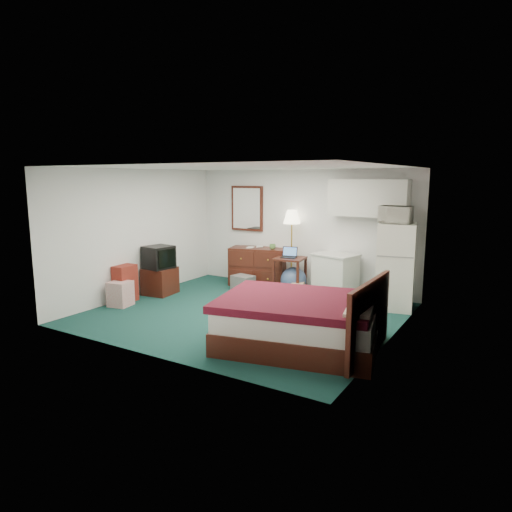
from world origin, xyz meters
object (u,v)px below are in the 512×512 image
Objects in this scene: desk at (290,275)px; fridge at (396,266)px; suitcase at (125,284)px; kitchen_counter at (335,276)px; tv_stand at (160,281)px; dresser at (258,266)px; bed at (300,322)px; floor_lamp at (291,250)px.

desk is 2.19m from fridge.
kitchen_counter is at bearing 33.31° from suitcase.
suitcase is at bearing -143.74° from desk.
suitcase is (-3.26, -2.43, -0.06)m from kitchen_counter.
fridge reaches higher than desk.
suitcase is at bearing -106.86° from tv_stand.
tv_stand is (-2.19, -1.48, -0.09)m from desk.
dresser reaches higher than desk.
desk is (0.90, -0.24, -0.05)m from dresser.
desk is at bearing -154.72° from kitchen_counter.
kitchen_counter is (0.92, 0.17, 0.05)m from desk.
floor_lamp is at bearing 106.48° from bed.
dresser is 2.07× the size of tv_stand.
fridge is 5.01m from suitcase.
fridge reaches higher than suitcase.
desk is 0.94m from kitchen_counter.
dresser is 1.72× the size of suitcase.
bed is at bearing -61.16° from floor_lamp.
desk reaches higher than tv_stand.
fridge is at bearing -9.79° from desk.
desk is at bearing 107.27° from bed.
dresser is at bearing 157.47° from desk.
kitchen_counter is at bearing 89.29° from bed.
kitchen_counter is 2.86m from bed.
suitcase is (-0.15, -0.78, 0.08)m from tv_stand.
bed is at bearing -23.45° from tv_stand.
tv_stand is at bearing -142.38° from dresser.
floor_lamp is 2.30× the size of desk.
floor_lamp reaches higher than desk.
floor_lamp reaches higher than fridge.
kitchen_counter is 3.52m from tv_stand.
kitchen_counter is (1.82, -0.06, 0.00)m from dresser.
fridge is (1.23, -0.25, 0.36)m from kitchen_counter.
fridge reaches higher than kitchen_counter.
dresser is at bearing -167.33° from kitchen_counter.
desk reaches higher than bed.
suitcase is at bearing 162.10° from bed.
suitcase is (-2.21, -2.57, -0.48)m from floor_lamp.
dresser is 0.79× the size of fridge.
desk is at bearing 167.38° from fridge.
tv_stand is (-3.11, -1.65, -0.15)m from kitchen_counter.
dresser is 0.73× the size of floor_lamp.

